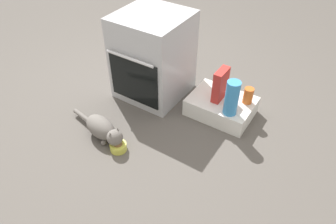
{
  "coord_description": "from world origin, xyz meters",
  "views": [
    {
      "loc": [
        1.36,
        -1.57,
        1.78
      ],
      "look_at": [
        0.39,
        -0.06,
        0.25
      ],
      "focal_mm": 32.87,
      "sensor_mm": 36.0,
      "label": 1
    }
  ],
  "objects_px": {
    "cereal_box": "(220,85)",
    "sauce_jar": "(248,96)",
    "oven": "(153,56)",
    "water_bottle": "(232,98)",
    "cat": "(103,129)",
    "pantry_cabinet": "(221,106)",
    "food_bowl": "(118,146)"
  },
  "relations": [
    {
      "from": "cereal_box",
      "to": "sauce_jar",
      "type": "height_order",
      "value": "cereal_box"
    },
    {
      "from": "oven",
      "to": "water_bottle",
      "type": "distance_m",
      "value": 0.81
    },
    {
      "from": "cat",
      "to": "sauce_jar",
      "type": "height_order",
      "value": "sauce_jar"
    },
    {
      "from": "pantry_cabinet",
      "to": "sauce_jar",
      "type": "height_order",
      "value": "sauce_jar"
    },
    {
      "from": "oven",
      "to": "water_bottle",
      "type": "relative_size",
      "value": 2.57
    },
    {
      "from": "food_bowl",
      "to": "water_bottle",
      "type": "distance_m",
      "value": 0.96
    },
    {
      "from": "cat",
      "to": "pantry_cabinet",
      "type": "bearing_deg",
      "value": 61.56
    },
    {
      "from": "sauce_jar",
      "to": "oven",
      "type": "bearing_deg",
      "value": -171.89
    },
    {
      "from": "cat",
      "to": "cereal_box",
      "type": "distance_m",
      "value": 1.03
    },
    {
      "from": "oven",
      "to": "food_bowl",
      "type": "distance_m",
      "value": 0.88
    },
    {
      "from": "oven",
      "to": "water_bottle",
      "type": "bearing_deg",
      "value": -5.79
    },
    {
      "from": "oven",
      "to": "cereal_box",
      "type": "distance_m",
      "value": 0.66
    },
    {
      "from": "oven",
      "to": "pantry_cabinet",
      "type": "xyz_separation_m",
      "value": [
        0.68,
        0.05,
        -0.31
      ]
    },
    {
      "from": "pantry_cabinet",
      "to": "cereal_box",
      "type": "bearing_deg",
      "value": -176.56
    },
    {
      "from": "pantry_cabinet",
      "to": "water_bottle",
      "type": "height_order",
      "value": "water_bottle"
    },
    {
      "from": "pantry_cabinet",
      "to": "cat",
      "type": "relative_size",
      "value": 0.87
    },
    {
      "from": "pantry_cabinet",
      "to": "food_bowl",
      "type": "relative_size",
      "value": 4.15
    },
    {
      "from": "oven",
      "to": "cat",
      "type": "xyz_separation_m",
      "value": [
        0.02,
        -0.75,
        -0.28
      ]
    },
    {
      "from": "sauce_jar",
      "to": "cereal_box",
      "type": "bearing_deg",
      "value": -160.64
    },
    {
      "from": "food_bowl",
      "to": "cereal_box",
      "type": "height_order",
      "value": "cereal_box"
    },
    {
      "from": "oven",
      "to": "pantry_cabinet",
      "type": "bearing_deg",
      "value": 3.99
    },
    {
      "from": "pantry_cabinet",
      "to": "sauce_jar",
      "type": "xyz_separation_m",
      "value": [
        0.19,
        0.08,
        0.15
      ]
    },
    {
      "from": "cereal_box",
      "to": "water_bottle",
      "type": "relative_size",
      "value": 0.93
    },
    {
      "from": "oven",
      "to": "cereal_box",
      "type": "xyz_separation_m",
      "value": [
        0.65,
        0.05,
        -0.09
      ]
    },
    {
      "from": "oven",
      "to": "food_bowl",
      "type": "xyz_separation_m",
      "value": [
        0.2,
        -0.78,
        -0.35
      ]
    },
    {
      "from": "oven",
      "to": "cereal_box",
      "type": "relative_size",
      "value": 2.75
    },
    {
      "from": "pantry_cabinet",
      "to": "water_bottle",
      "type": "bearing_deg",
      "value": -45.8
    },
    {
      "from": "food_bowl",
      "to": "cat",
      "type": "bearing_deg",
      "value": 168.86
    },
    {
      "from": "oven",
      "to": "cereal_box",
      "type": "height_order",
      "value": "oven"
    },
    {
      "from": "food_bowl",
      "to": "sauce_jar",
      "type": "xyz_separation_m",
      "value": [
        0.67,
        0.91,
        0.19
      ]
    },
    {
      "from": "sauce_jar",
      "to": "pantry_cabinet",
      "type": "bearing_deg",
      "value": -158.27
    },
    {
      "from": "pantry_cabinet",
      "to": "cat",
      "type": "distance_m",
      "value": 1.03
    }
  ]
}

